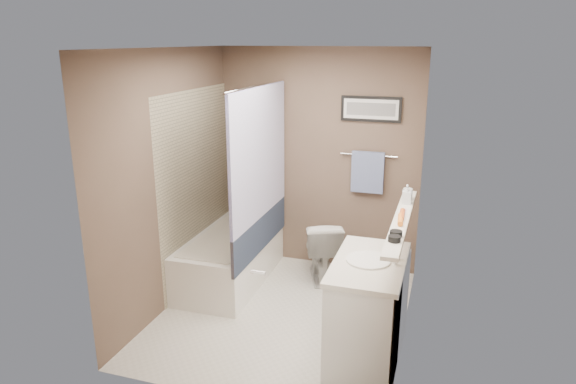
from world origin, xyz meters
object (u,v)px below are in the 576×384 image
(vanity, at_px, (368,313))
(hair_brush_front, at_px, (400,219))
(bathtub, at_px, (231,258))
(soap_bottle, at_px, (407,194))
(candle_bowl_far, at_px, (396,234))
(toilet, at_px, (322,249))
(candle_bowl_near, at_px, (394,239))
(hair_brush_back, at_px, (402,215))
(glass_jar, at_px, (408,194))

(vanity, height_order, hair_brush_front, hair_brush_front)
(bathtub, distance_m, soap_bottle, 2.04)
(soap_bottle, bearing_deg, candle_bowl_far, -90.00)
(soap_bottle, bearing_deg, toilet, 145.34)
(candle_bowl_near, bearing_deg, hair_brush_back, 90.00)
(candle_bowl_near, bearing_deg, bathtub, 146.42)
(bathtub, relative_size, soap_bottle, 9.14)
(candle_bowl_far, bearing_deg, hair_brush_front, 90.00)
(bathtub, distance_m, candle_bowl_far, 2.27)
(hair_brush_front, distance_m, hair_brush_back, 0.12)
(bathtub, relative_size, hair_brush_back, 6.82)
(toilet, xyz_separation_m, hair_brush_back, (0.88, -0.99, 0.80))
(bathtub, distance_m, candle_bowl_near, 2.32)
(candle_bowl_near, height_order, glass_jar, glass_jar)
(bathtub, relative_size, glass_jar, 15.00)
(toilet, distance_m, candle_bowl_near, 1.93)
(hair_brush_back, bearing_deg, vanity, -121.31)
(toilet, distance_m, hair_brush_front, 1.63)
(bathtub, height_order, glass_jar, glass_jar)
(candle_bowl_near, height_order, candle_bowl_far, same)
(candle_bowl_far, bearing_deg, glass_jar, 90.00)
(candle_bowl_far, bearing_deg, bathtub, 148.78)
(candle_bowl_far, bearing_deg, candle_bowl_near, -90.00)
(hair_brush_front, relative_size, hair_brush_back, 1.00)
(bathtub, distance_m, vanity, 1.87)
(soap_bottle, bearing_deg, glass_jar, 90.00)
(vanity, bearing_deg, toilet, 121.27)
(bathtub, distance_m, hair_brush_back, 2.10)
(candle_bowl_far, relative_size, hair_brush_back, 0.41)
(candle_bowl_near, height_order, hair_brush_front, hair_brush_front)
(candle_bowl_near, bearing_deg, hair_brush_front, 90.00)
(hair_brush_front, distance_m, soap_bottle, 0.50)
(toilet, relative_size, candle_bowl_near, 7.43)
(candle_bowl_far, relative_size, hair_brush_front, 0.41)
(hair_brush_front, bearing_deg, glass_jar, 90.00)
(candle_bowl_near, relative_size, soap_bottle, 0.55)
(hair_brush_front, bearing_deg, soap_bottle, 90.00)
(candle_bowl_far, bearing_deg, hair_brush_back, 90.00)
(glass_jar, bearing_deg, candle_bowl_near, -90.00)
(candle_bowl_far, distance_m, hair_brush_front, 0.31)
(hair_brush_front, height_order, glass_jar, glass_jar)
(vanity, distance_m, soap_bottle, 1.06)
(toilet, bearing_deg, candle_bowl_near, 99.04)
(candle_bowl_far, height_order, soap_bottle, soap_bottle)
(candle_bowl_near, bearing_deg, toilet, 120.26)
(candle_bowl_near, xyz_separation_m, hair_brush_back, (0.00, 0.53, 0.00))
(toilet, xyz_separation_m, candle_bowl_far, (0.88, -1.41, 0.80))
(hair_brush_back, distance_m, glass_jar, 0.49)
(candle_bowl_far, relative_size, glass_jar, 0.90)
(vanity, bearing_deg, candle_bowl_near, -48.04)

